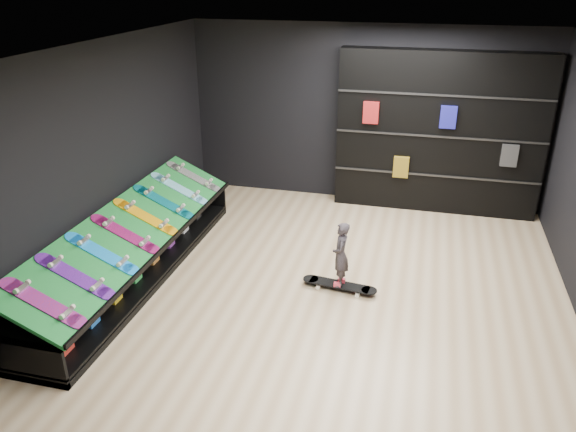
% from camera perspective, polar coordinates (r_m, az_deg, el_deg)
% --- Properties ---
extents(floor, '(6.00, 7.00, 0.01)m').
position_cam_1_polar(floor, '(7.11, 3.55, -8.43)').
color(floor, tan).
rests_on(floor, ground).
extents(ceiling, '(6.00, 7.00, 0.01)m').
position_cam_1_polar(ceiling, '(6.06, 4.29, 16.28)').
color(ceiling, white).
rests_on(ceiling, ground).
extents(wall_back, '(6.00, 0.02, 3.00)m').
position_cam_1_polar(wall_back, '(9.75, 7.75, 10.08)').
color(wall_back, black).
rests_on(wall_back, ground).
extents(wall_front, '(6.00, 0.02, 3.00)m').
position_cam_1_polar(wall_front, '(3.50, -7.30, -17.48)').
color(wall_front, black).
rests_on(wall_front, ground).
extents(wall_left, '(0.02, 7.00, 3.00)m').
position_cam_1_polar(wall_left, '(7.53, -19.24, 4.78)').
color(wall_left, black).
rests_on(wall_left, ground).
extents(display_rack, '(0.90, 4.50, 0.50)m').
position_cam_1_polar(display_rack, '(7.78, -15.21, -4.12)').
color(display_rack, black).
rests_on(display_rack, ground).
extents(turf_ramp, '(0.92, 4.50, 0.46)m').
position_cam_1_polar(turf_ramp, '(7.56, -15.25, -1.08)').
color(turf_ramp, '#106624').
rests_on(turf_ramp, display_rack).
extents(back_shelving, '(3.30, 0.38, 2.64)m').
position_cam_1_polar(back_shelving, '(9.56, 15.07, 8.09)').
color(back_shelving, black).
rests_on(back_shelving, ground).
extents(floor_skateboard, '(1.00, 0.34, 0.09)m').
position_cam_1_polar(floor_skateboard, '(7.29, 5.23, -7.21)').
color(floor_skateboard, black).
rests_on(floor_skateboard, ground).
extents(child, '(0.16, 0.21, 0.51)m').
position_cam_1_polar(child, '(7.14, 5.33, -5.11)').
color(child, black).
rests_on(child, floor_skateboard).
extents(display_board_0, '(0.93, 0.22, 0.50)m').
position_cam_1_polar(display_board_0, '(6.17, -23.58, -8.09)').
color(display_board_0, '#2626BF').
rests_on(display_board_0, turf_ramp).
extents(display_board_1, '(0.93, 0.22, 0.50)m').
position_cam_1_polar(display_board_1, '(6.53, -20.81, -5.75)').
color(display_board_1, purple).
rests_on(display_board_1, turf_ramp).
extents(display_board_2, '(0.93, 0.22, 0.50)m').
position_cam_1_polar(display_board_2, '(6.92, -18.36, -3.65)').
color(display_board_2, blue).
rests_on(display_board_2, turf_ramp).
extents(display_board_3, '(0.93, 0.22, 0.50)m').
position_cam_1_polar(display_board_3, '(7.33, -16.18, -1.77)').
color(display_board_3, '#E5198C').
rests_on(display_board_3, turf_ramp).
extents(display_board_4, '(0.93, 0.22, 0.50)m').
position_cam_1_polar(display_board_4, '(7.76, -14.25, -0.09)').
color(display_board_4, yellow).
rests_on(display_board_4, turf_ramp).
extents(display_board_5, '(0.93, 0.22, 0.50)m').
position_cam_1_polar(display_board_5, '(8.20, -12.52, 1.41)').
color(display_board_5, '#0C8C99').
rests_on(display_board_5, turf_ramp).
extents(display_board_6, '(0.93, 0.22, 0.50)m').
position_cam_1_polar(display_board_6, '(8.65, -10.96, 2.75)').
color(display_board_6, '#0CB2E5').
rests_on(display_board_6, turf_ramp).
extents(display_board_7, '(0.93, 0.22, 0.50)m').
position_cam_1_polar(display_board_7, '(9.11, -9.56, 3.96)').
color(display_board_7, black).
rests_on(display_board_7, turf_ramp).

